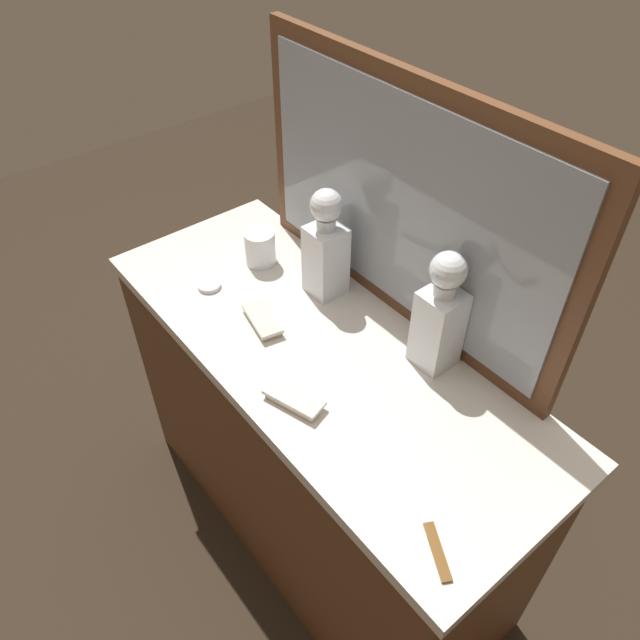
% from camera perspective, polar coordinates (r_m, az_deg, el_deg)
% --- Properties ---
extents(ground_plane, '(6.00, 6.00, 0.00)m').
position_cam_1_polar(ground_plane, '(2.15, 0.00, -18.36)').
color(ground_plane, '#2D2319').
extents(dresser, '(1.29, 0.51, 0.84)m').
position_cam_1_polar(dresser, '(1.79, 0.00, -11.82)').
color(dresser, brown).
rests_on(dresser, ground_plane).
extents(dresser_mirror, '(0.96, 0.03, 0.60)m').
position_cam_1_polar(dresser_mirror, '(1.41, 7.69, 10.68)').
color(dresser_mirror, brown).
rests_on(dresser_mirror, dresser).
extents(crystal_decanter_far_right, '(0.09, 0.09, 0.30)m').
position_cam_1_polar(crystal_decanter_far_right, '(1.55, 0.55, 6.32)').
color(crystal_decanter_far_right, white).
rests_on(crystal_decanter_far_right, dresser).
extents(crystal_decanter_far_left, '(0.09, 0.09, 0.31)m').
position_cam_1_polar(crystal_decanter_far_left, '(1.37, 11.13, -0.09)').
color(crystal_decanter_far_left, white).
rests_on(crystal_decanter_far_left, dresser).
extents(crystal_tumbler_rear, '(0.09, 0.09, 0.10)m').
position_cam_1_polar(crystal_tumbler_rear, '(1.70, -5.64, 6.67)').
color(crystal_tumbler_rear, white).
rests_on(crystal_tumbler_rear, dresser).
extents(silver_brush_right, '(0.15, 0.09, 0.02)m').
position_cam_1_polar(silver_brush_right, '(1.34, -2.46, -7.46)').
color(silver_brush_right, '#B7A88C').
rests_on(silver_brush_right, dresser).
extents(silver_brush_front, '(0.15, 0.09, 0.02)m').
position_cam_1_polar(silver_brush_front, '(1.52, -5.43, -0.01)').
color(silver_brush_front, '#B7A88C').
rests_on(silver_brush_front, dresser).
extents(porcelain_dish, '(0.06, 0.06, 0.01)m').
position_cam_1_polar(porcelain_dish, '(1.66, -10.37, 3.23)').
color(porcelain_dish, silver).
rests_on(porcelain_dish, dresser).
extents(tortoiseshell_comb, '(0.11, 0.07, 0.01)m').
position_cam_1_polar(tortoiseshell_comb, '(1.18, 10.97, -20.56)').
color(tortoiseshell_comb, brown).
rests_on(tortoiseshell_comb, dresser).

